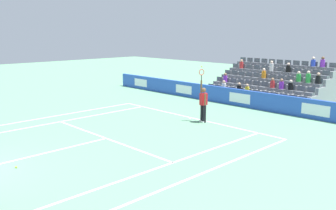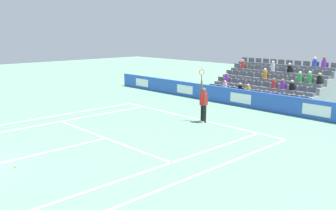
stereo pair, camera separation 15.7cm
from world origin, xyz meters
TOP-DOWN VIEW (x-y plane):
  - line_baseline at (0.00, -11.89)m, footprint 10.97×0.10m
  - line_service at (0.00, -6.40)m, footprint 8.23×0.10m
  - line_centre_service at (0.00, -3.20)m, footprint 0.10×6.40m
  - line_singles_sideline_left at (4.12, -5.95)m, footprint 0.10×11.89m
  - line_singles_sideline_right at (-4.12, -5.95)m, footprint 0.10×11.89m
  - line_doubles_sideline_left at (5.49, -5.95)m, footprint 0.10×11.89m
  - line_doubles_sideline_right at (-5.49, -5.95)m, footprint 0.10×11.89m
  - line_centre_mark at (0.00, -11.79)m, footprint 0.10×0.20m
  - sponsor_barrier at (-0.00, -16.35)m, footprint 23.82×0.22m
  - tennis_player at (-1.02, -11.63)m, footprint 0.51×0.41m
  - stadium_stand at (-0.01, -19.91)m, footprint 7.44×4.75m
  - loose_tennis_ball at (-0.78, -2.20)m, footprint 0.07×0.07m

SIDE VIEW (x-z plane):
  - line_baseline at x=0.00m, z-range 0.00..0.01m
  - line_service at x=0.00m, z-range 0.00..0.01m
  - line_centre_service at x=0.00m, z-range 0.00..0.01m
  - line_singles_sideline_left at x=4.12m, z-range 0.00..0.01m
  - line_singles_sideline_right at x=-4.12m, z-range 0.00..0.01m
  - line_doubles_sideline_left at x=5.49m, z-range 0.00..0.01m
  - line_doubles_sideline_right at x=-5.49m, z-range 0.00..0.01m
  - line_centre_mark at x=0.00m, z-range 0.00..0.01m
  - loose_tennis_ball at x=-0.78m, z-range 0.00..0.07m
  - sponsor_barrier at x=0.00m, z-range 0.00..1.05m
  - stadium_stand at x=-0.01m, z-range -0.66..2.31m
  - tennis_player at x=-1.02m, z-range -0.43..2.42m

